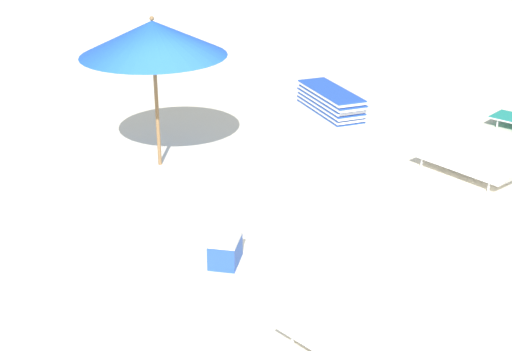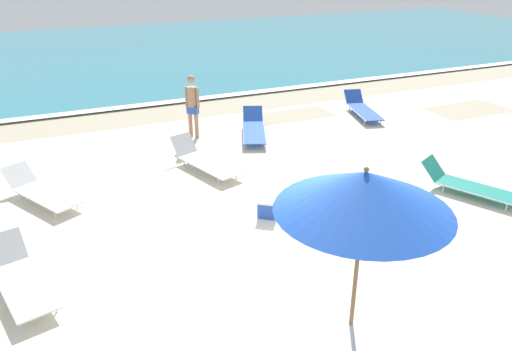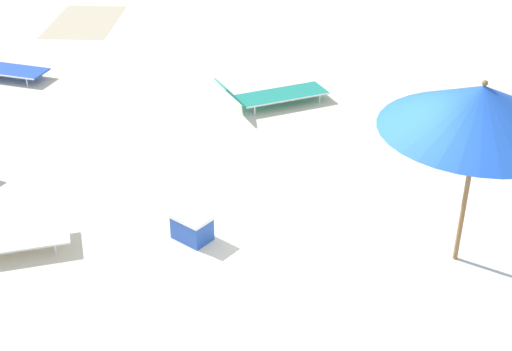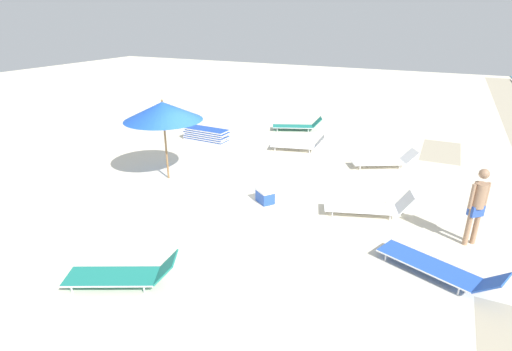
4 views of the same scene
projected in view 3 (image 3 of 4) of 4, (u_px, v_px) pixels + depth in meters
ground_plane at (317, 253)px, 9.32m from camera, size 60.00×60.00×0.16m
beach_umbrella at (481, 108)px, 8.04m from camera, size 2.30×2.30×2.44m
sun_lounger_beside_umbrella at (271, 94)px, 13.09m from camera, size 1.44×2.12×0.59m
cooler_box at (192, 227)px, 9.37m from camera, size 0.58×0.61×0.37m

